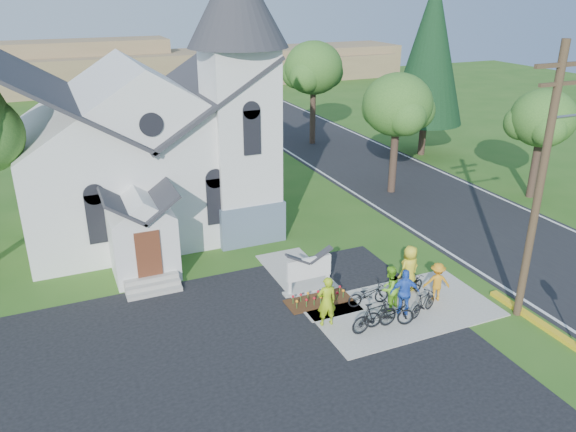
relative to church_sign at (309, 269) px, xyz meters
name	(u,v)px	position (x,y,z in m)	size (l,w,h in m)	color
ground	(376,325)	(1.20, -3.20, -1.03)	(120.00, 120.00, 0.00)	#2C5A19
parking_lot	(205,413)	(-5.80, -5.20, -1.02)	(20.00, 16.00, 0.02)	black
road	(385,174)	(11.20, 11.80, -1.02)	(8.00, 90.00, 0.02)	black
sidewalk	(402,309)	(2.70, -2.70, -1.00)	(7.00, 4.00, 0.05)	gray
church	(148,126)	(-4.28, 9.28, 4.22)	(12.35, 12.00, 13.00)	white
church_sign	(309,269)	(0.00, 0.00, 0.00)	(2.20, 0.40, 1.70)	gray
flower_bed	(318,301)	(0.00, -0.90, -0.99)	(2.60, 1.10, 0.07)	#3D2610
utility_pole	(543,178)	(6.56, -4.70, 4.38)	(3.45, 0.28, 10.00)	#403120
tree_road_near	(397,105)	(9.70, 8.80, 4.18)	(4.00, 4.00, 7.05)	#34241C
tree_road_mid	(313,68)	(10.20, 20.80, 4.75)	(4.40, 4.40, 7.80)	#34241C
tree_road_far	(543,119)	(16.70, 4.80, 3.61)	(3.60, 3.60, 6.30)	#34241C
conifer	(430,51)	(16.20, 14.80, 6.36)	(5.20, 5.20, 12.40)	#34241C
distant_hills	(157,68)	(4.56, 53.13, 1.15)	(61.00, 10.00, 5.60)	olive
cyclist_0	(327,301)	(-0.48, -2.50, -0.01)	(0.71, 0.46, 1.93)	#99BB16
bike_0	(368,294)	(1.62, -1.93, -0.53)	(0.60, 1.71, 0.90)	black
cyclist_1	(389,288)	(2.18, -2.49, -0.08)	(0.87, 0.68, 1.79)	#71C424
bike_1	(375,316)	(0.92, -3.52, -0.40)	(0.54, 1.91, 1.15)	black
cyclist_2	(405,293)	(2.49, -3.05, -0.05)	(1.09, 0.45, 1.86)	blue
bike_2	(389,314)	(1.55, -3.50, -0.48)	(0.65, 1.88, 0.99)	black
cyclist_3	(437,282)	(4.27, -2.65, -0.19)	(1.02, 0.59, 1.58)	orange
bike_3	(423,303)	(3.16, -3.33, -0.52)	(0.43, 1.53, 0.92)	black
cyclist_4	(409,269)	(3.68, -1.62, 0.01)	(0.96, 0.63, 1.97)	gold
bike_4	(411,287)	(3.52, -2.03, -0.56)	(0.55, 1.58, 0.83)	black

